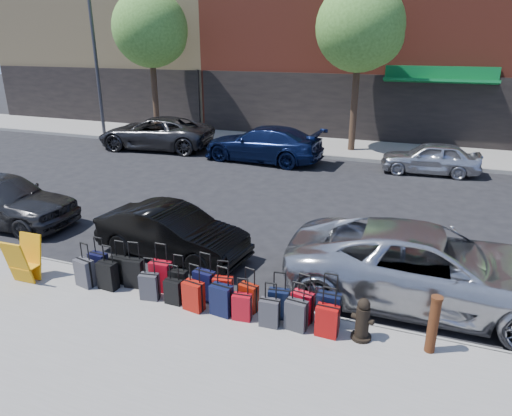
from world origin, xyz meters
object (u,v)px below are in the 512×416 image
at_px(car_near_1, 172,233).
at_px(streetlight, 98,47).
at_px(car_far_0, 156,133).
at_px(display_rack, 24,260).
at_px(suitcase_front_5, 204,285).
at_px(fire_hydrant, 362,320).
at_px(tree_center, 363,29).
at_px(bollard, 433,324).
at_px(car_near_2, 428,267).
at_px(tree_left, 153,31).
at_px(car_far_1, 263,144).
at_px(car_far_2, 430,158).
at_px(car_near_0, 1,199).

bearing_deg(car_near_1, streetlight, 49.19).
bearing_deg(car_far_0, streetlight, -119.47).
xyz_separation_m(display_rack, car_far_0, (-4.67, 12.46, 0.13)).
distance_m(suitcase_front_5, fire_hydrant, 3.09).
height_order(tree_center, bollard, tree_center).
bearing_deg(car_far_0, car_near_2, 44.38).
xyz_separation_m(suitcase_front_5, car_near_2, (4.06, 1.72, 0.31)).
relative_size(car_near_1, car_far_0, 0.69).
distance_m(tree_left, car_far_1, 8.90).
xyz_separation_m(display_rack, car_near_1, (2.16, 2.38, -0.01)).
height_order(car_near_1, car_far_1, car_far_1).
distance_m(tree_center, fire_hydrant, 15.46).
height_order(car_near_2, car_far_2, car_near_2).
bearing_deg(car_near_1, car_near_0, 94.54).
bearing_deg(car_far_0, car_far_2, 82.94).
bearing_deg(suitcase_front_5, car_far_2, 78.74).
relative_size(tree_left, suitcase_front_5, 7.37).
height_order(bollard, car_far_1, car_far_1).
height_order(car_far_0, car_far_2, car_far_0).
bearing_deg(bollard, car_near_0, 170.12).
height_order(fire_hydrant, car_near_2, car_near_2).
xyz_separation_m(display_rack, car_near_0, (-3.45, 2.53, 0.12)).
distance_m(tree_center, bollard, 15.58).
xyz_separation_m(suitcase_front_5, car_far_1, (-2.87, 11.34, 0.30)).
relative_size(suitcase_front_5, display_rack, 1.01).
xyz_separation_m(streetlight, car_near_0, (5.48, -11.70, -3.91)).
xyz_separation_m(streetlight, car_far_0, (4.26, -1.76, -3.89)).
bearing_deg(bollard, tree_center, 103.91).
relative_size(tree_left, fire_hydrant, 9.34).
distance_m(car_near_0, car_near_2, 11.39).
bearing_deg(suitcase_front_5, car_near_2, 30.36).
bearing_deg(car_far_2, car_near_0, -53.01).
xyz_separation_m(tree_center, display_rack, (-4.51, -14.92, -4.78)).
relative_size(streetlight, car_far_1, 1.52).
height_order(tree_left, streetlight, streetlight).
relative_size(tree_center, suitcase_front_5, 7.37).
relative_size(fire_hydrant, car_far_0, 0.14).
bearing_deg(streetlight, fire_hydrant, -40.86).
bearing_deg(streetlight, display_rack, -57.88).
relative_size(tree_center, car_far_1, 1.39).
distance_m(fire_hydrant, car_far_2, 12.01).
distance_m(car_near_1, car_far_2, 11.57).
relative_size(tree_center, car_far_0, 1.32).
distance_m(tree_left, suitcase_front_5, 18.04).
height_order(fire_hydrant, car_far_1, car_far_1).
distance_m(car_near_0, car_far_0, 10.01).
relative_size(tree_left, streetlight, 0.91).
distance_m(car_far_0, car_far_1, 5.70).
bearing_deg(bollard, suitcase_front_5, 178.11).
bearing_deg(tree_center, bollard, -76.09).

